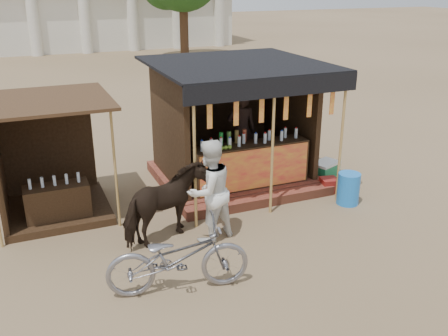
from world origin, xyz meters
TOP-DOWN VIEW (x-y plane):
  - ground at (0.00, 0.00)m, footprint 120.00×120.00m
  - main_stall at (1.02, 3.36)m, footprint 3.60×3.61m
  - secondary_stall at (-3.17, 3.24)m, footprint 2.40×2.40m
  - cow at (-1.25, 1.25)m, footprint 1.81×1.38m
  - motorbike at (-1.54, -0.30)m, footprint 2.25×1.12m
  - bystander at (-0.52, 1.03)m, footprint 1.09×0.96m
  - blue_barrel at (2.71, 1.31)m, footprint 0.60×0.60m
  - red_crate at (2.71, 2.00)m, footprint 0.42×0.42m
  - cooler at (2.99, 2.60)m, footprint 0.76×0.65m

SIDE VIEW (x-z plane):
  - ground at x=0.00m, z-range 0.00..0.00m
  - red_crate at x=2.71m, z-range 0.00..0.31m
  - cooler at x=2.99m, z-range 0.00..0.46m
  - blue_barrel at x=2.71m, z-range 0.00..0.68m
  - motorbike at x=-1.54m, z-range 0.00..1.13m
  - cow at x=-1.25m, z-range 0.00..1.39m
  - secondary_stall at x=-3.17m, z-range -0.34..2.04m
  - bystander at x=-0.52m, z-range 0.00..1.88m
  - main_stall at x=1.02m, z-range -0.36..2.42m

